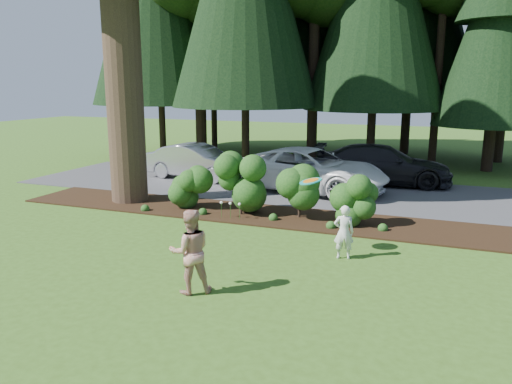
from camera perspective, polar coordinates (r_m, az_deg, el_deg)
ground at (r=12.99m, az=-6.02°, el=-5.98°), size 80.00×80.00×0.00m
mulch_bed at (r=15.82m, az=-0.69°, el=-2.47°), size 16.00×2.50×0.05m
driveway at (r=19.73m, az=3.88°, el=0.45°), size 22.00×6.00×0.03m
shrub_row at (r=15.28m, az=1.83°, el=0.01°), size 6.53×1.60×1.61m
lily_cluster at (r=15.06m, az=-2.95°, el=-1.40°), size 0.69×0.09×0.57m
car_silver_wagon at (r=21.66m, az=-6.77°, el=3.49°), size 4.66×2.09×1.48m
car_white_suv at (r=19.05m, az=6.22°, el=2.53°), size 6.30×3.78×1.64m
car_dark_suv at (r=20.97m, az=14.22°, el=3.06°), size 5.71×2.88×1.59m
child at (r=11.91m, az=10.00°, el=-4.53°), size 0.54×0.42×1.30m
adult at (r=9.88m, az=-7.52°, el=-6.76°), size 1.04×1.00×1.70m
frisbee at (r=11.81m, az=6.27°, el=1.26°), size 0.54×0.54×0.18m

